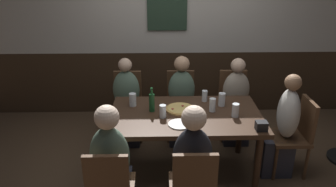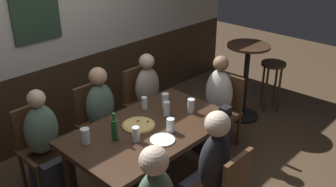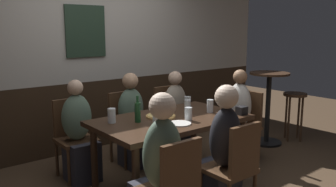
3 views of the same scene
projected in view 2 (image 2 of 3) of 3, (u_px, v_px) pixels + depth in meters
wall_back at (49, 36)px, 4.38m from camera, size 6.40×0.13×2.60m
dining_table at (150, 135)px, 3.63m from camera, size 1.60×0.94×0.74m
chair_right_far at (141, 99)px, 4.72m from camera, size 0.40×0.40×0.88m
chair_mid_far at (95, 119)px, 4.25m from camera, size 0.40×0.40×0.88m
chair_left_far at (38, 144)px, 3.79m from camera, size 0.40×0.40×0.88m
chair_head_east at (224, 107)px, 4.50m from camera, size 0.40×0.40×0.88m
person_right_far at (151, 105)px, 4.63m from camera, size 0.34×0.37×1.11m
person_mid_far at (104, 125)px, 4.16m from camera, size 0.34×0.37×1.14m
person_mid_near at (210, 180)px, 3.25m from camera, size 0.34×0.37×1.19m
person_left_far at (47, 152)px, 3.70m from camera, size 0.34×0.37×1.12m
person_head_east at (216, 113)px, 4.40m from camera, size 0.37×0.34×1.17m
pizza at (139, 125)px, 3.62m from camera, size 0.32×0.32×0.03m
beer_glass_tall at (86, 137)px, 3.33m from camera, size 0.08×0.08×0.15m
highball_clear at (167, 109)px, 3.80m from camera, size 0.07×0.07×0.15m
pint_glass_pale at (191, 107)px, 3.86m from camera, size 0.07×0.07×0.14m
pint_glass_stout at (136, 135)px, 3.36m from camera, size 0.07×0.07×0.14m
tumbler_water at (145, 104)px, 3.93m from camera, size 0.06×0.06×0.13m
beer_glass_half at (171, 126)px, 3.51m from camera, size 0.07×0.07×0.14m
tumbler_short at (165, 101)px, 3.96m from camera, size 0.07×0.07×0.15m
beer_bottle_green at (115, 129)px, 3.36m from camera, size 0.06×0.06×0.27m
plate_white_large at (162, 140)px, 3.39m from camera, size 0.23×0.23×0.01m
condiment_caddy at (225, 111)px, 3.81m from camera, size 0.11×0.09×0.09m
side_bar_table at (246, 76)px, 5.07m from camera, size 0.56×0.56×1.05m
bar_stool at (272, 73)px, 5.30m from camera, size 0.34×0.34×0.72m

